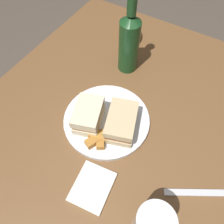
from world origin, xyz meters
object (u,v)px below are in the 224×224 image
napkin (92,187)px  sandwich_half_left (88,116)px  gravy_boat (131,30)px  plate (107,120)px  cider_bottle (129,41)px  fork (200,193)px  sandwich_half_right (121,122)px

napkin → sandwich_half_left: bearing=36.0°
napkin → gravy_boat: bearing=18.7°
gravy_boat → napkin: bearing=-161.3°
plate → sandwich_half_left: bearing=131.7°
cider_bottle → fork: (-0.29, -0.36, -0.11)m
cider_bottle → sandwich_half_left: bearing=-176.5°
plate → sandwich_half_right: sandwich_half_right is taller
napkin → sandwich_half_right: bearing=6.2°
sandwich_half_right → cider_bottle: size_ratio=0.48×
sandwich_half_left → gravy_boat: (0.40, 0.08, -0.00)m
plate → sandwich_half_right: (-0.00, -0.05, 0.03)m
sandwich_half_right → gravy_boat: 0.40m
cider_bottle → plate: bearing=-166.6°
sandwich_half_right → fork: (-0.06, -0.26, -0.04)m
cider_bottle → fork: bearing=-128.4°
gravy_boat → cider_bottle: (-0.14, -0.06, 0.07)m
sandwich_half_right → fork: sandwich_half_right is taller
sandwich_half_right → sandwich_half_left: bearing=108.8°
plate → cider_bottle: cider_bottle is taller
sandwich_half_right → cider_bottle: (0.23, 0.11, 0.07)m
fork → sandwich_half_right: bearing=137.8°
fork → sandwich_half_left: bearing=145.8°
sandwich_half_right → gravy_boat: size_ratio=1.12×
plate → napkin: size_ratio=2.31×
sandwich_half_left → fork: bearing=-94.3°
plate → sandwich_half_right: 0.06m
sandwich_half_right → napkin: sandwich_half_right is taller
plate → sandwich_half_left: sandwich_half_left is taller
plate → sandwich_half_right: size_ratio=1.85×
plate → cider_bottle: size_ratio=0.90×
plate → fork: plate is taller
sandwich_half_left → fork: size_ratio=0.68×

